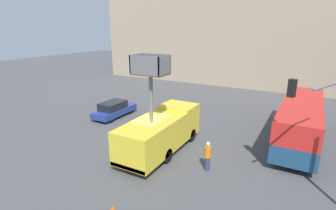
# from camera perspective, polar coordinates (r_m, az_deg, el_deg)

# --- Properties ---
(ground_plane) EXTENTS (120.00, 120.00, 0.00)m
(ground_plane) POSITION_cam_1_polar(r_m,az_deg,el_deg) (18.17, -4.77, -10.12)
(ground_plane) COLOR #4C4C4F
(building_backdrop_far) EXTENTS (44.00, 10.00, 15.58)m
(building_backdrop_far) POSITION_cam_1_polar(r_m,az_deg,el_deg) (41.80, 17.09, 15.40)
(building_backdrop_far) COLOR tan
(building_backdrop_far) RESTS_ON ground_plane
(utility_truck) EXTENTS (2.49, 7.42, 6.62)m
(utility_truck) POSITION_cam_1_polar(r_m,az_deg,el_deg) (17.58, -1.53, -5.46)
(utility_truck) COLOR yellow
(utility_truck) RESTS_ON ground_plane
(city_bus) EXTENTS (2.62, 10.61, 3.05)m
(city_bus) POSITION_cam_1_polar(r_m,az_deg,el_deg) (21.22, 26.86, -2.67)
(city_bus) COLOR navy
(city_bus) RESTS_ON ground_plane
(traffic_light_pole) EXTENTS (3.40, 3.15, 6.01)m
(traffic_light_pole) POSITION_cam_1_polar(r_m,az_deg,el_deg) (13.85, 32.58, -3.24)
(traffic_light_pole) COLOR slate
(traffic_light_pole) RESTS_ON ground_plane
(road_worker_near_truck) EXTENTS (0.38, 0.38, 1.93)m
(road_worker_near_truck) POSITION_cam_1_polar(r_m,az_deg,el_deg) (16.78, -12.03, -9.09)
(road_worker_near_truck) COLOR navy
(road_worker_near_truck) RESTS_ON ground_plane
(road_worker_directing) EXTENTS (0.38, 0.38, 1.81)m
(road_worker_directing) POSITION_cam_1_polar(r_m,az_deg,el_deg) (15.79, 8.61, -10.92)
(road_worker_directing) COLOR navy
(road_worker_directing) RESTS_ON ground_plane
(parked_car_curbside) EXTENTS (1.79, 4.56, 1.49)m
(parked_car_curbside) POSITION_cam_1_polar(r_m,az_deg,el_deg) (25.14, -11.66, -0.88)
(parked_car_curbside) COLOR navy
(parked_car_curbside) RESTS_ON ground_plane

